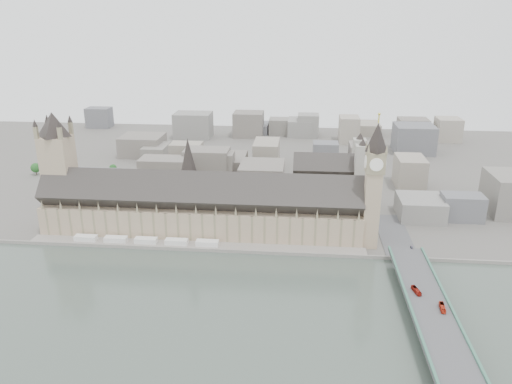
# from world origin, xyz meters

# --- Properties ---
(ground) EXTENTS (900.00, 900.00, 0.00)m
(ground) POSITION_xyz_m (0.00, 0.00, 0.00)
(ground) COLOR #595651
(ground) RESTS_ON ground
(embankment_wall) EXTENTS (600.00, 1.50, 3.00)m
(embankment_wall) POSITION_xyz_m (0.00, -15.00, 1.50)
(embankment_wall) COLOR gray
(embankment_wall) RESTS_ON ground
(river_terrace) EXTENTS (270.00, 15.00, 2.00)m
(river_terrace) POSITION_xyz_m (0.00, -7.50, 1.00)
(river_terrace) COLOR gray
(river_terrace) RESTS_ON ground
(terrace_tents) EXTENTS (118.00, 7.00, 4.00)m
(terrace_tents) POSITION_xyz_m (-40.00, -7.00, 4.00)
(terrace_tents) COLOR white
(terrace_tents) RESTS_ON river_terrace
(palace_of_westminster) EXTENTS (265.00, 40.73, 55.44)m
(palace_of_westminster) POSITION_xyz_m (0.00, 19.70, 22.71)
(palace_of_westminster) COLOR tan
(palace_of_westminster) RESTS_ON ground
(elizabeth_tower) EXTENTS (17.00, 17.00, 107.50)m
(elizabeth_tower) POSITION_xyz_m (138.00, 8.00, 58.09)
(elizabeth_tower) COLOR tan
(elizabeth_tower) RESTS_ON ground
(victoria_tower) EXTENTS (30.00, 30.00, 100.00)m
(victoria_tower) POSITION_xyz_m (-122.00, 26.00, 55.20)
(victoria_tower) COLOR tan
(victoria_tower) RESTS_ON ground
(central_tower) EXTENTS (13.00, 13.00, 48.00)m
(central_tower) POSITION_xyz_m (-10.00, 26.00, 57.92)
(central_tower) COLOR gray
(central_tower) RESTS_ON ground
(westminster_bridge) EXTENTS (25.00, 325.00, 10.25)m
(westminster_bridge) POSITION_xyz_m (162.00, -87.50, 5.12)
(westminster_bridge) COLOR #474749
(westminster_bridge) RESTS_ON ground
(bridge_parapets) EXTENTS (25.00, 235.00, 1.15)m
(bridge_parapets) POSITION_xyz_m (162.00, -132.00, 10.82)
(bridge_parapets) COLOR #3F735E
(bridge_parapets) RESTS_ON westminster_bridge
(westminster_abbey) EXTENTS (68.00, 36.00, 64.00)m
(westminster_abbey) POSITION_xyz_m (110.92, 95.00, 25.08)
(westminster_abbey) COLOR gray
(westminster_abbey) RESTS_ON ground
(city_skyline_inland) EXTENTS (720.00, 360.00, 38.00)m
(city_skyline_inland) POSITION_xyz_m (0.00, 245.00, 19.00)
(city_skyline_inland) COLOR gray
(city_skyline_inland) RESTS_ON ground
(park_trees) EXTENTS (110.00, 30.00, 15.00)m
(park_trees) POSITION_xyz_m (-10.00, 60.00, 7.50)
(park_trees) COLOR #1A4A1B
(park_trees) RESTS_ON ground
(red_bus_north) EXTENTS (4.83, 10.79, 2.93)m
(red_bus_north) POSITION_xyz_m (156.76, -78.86, 11.71)
(red_bus_north) COLOR #A11D12
(red_bus_north) RESTS_ON westminster_bridge
(red_bus_south) EXTENTS (3.38, 10.88, 2.98)m
(red_bus_south) POSITION_xyz_m (168.20, -97.07, 11.74)
(red_bus_south) COLOR red
(red_bus_south) RESTS_ON westminster_bridge
(car_approach) EXTENTS (1.91, 4.39, 1.26)m
(car_approach) POSITION_xyz_m (166.65, -14.17, 10.88)
(car_approach) COLOR gray
(car_approach) RESTS_ON westminster_bridge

